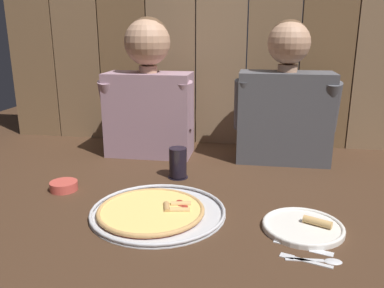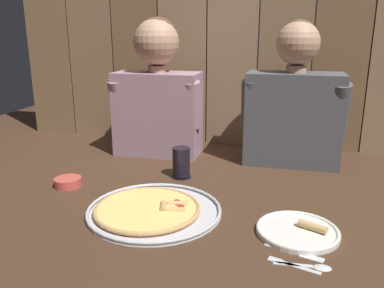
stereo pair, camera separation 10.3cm
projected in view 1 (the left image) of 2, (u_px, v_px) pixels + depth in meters
The scene contains 11 objects.
ground_plane at pixel (197, 206), 1.29m from camera, with size 3.20×3.20×0.00m, color #422B1C.
pizza_tray at pixel (156, 211), 1.23m from camera, with size 0.42×0.42×0.03m.
dinner_plate at pixel (303, 226), 1.13m from camera, with size 0.23×0.23×0.03m.
drinking_glass at pixel (178, 163), 1.52m from camera, with size 0.08×0.08×0.12m.
dipping_bowl at pixel (64, 185), 1.41m from camera, with size 0.10×0.10×0.03m.
table_fork at pixel (303, 260), 0.98m from camera, with size 0.13×0.05×0.01m.
table_knife at pixel (303, 248), 1.03m from camera, with size 0.15×0.06×0.01m.
table_spoon at pixel (324, 260), 0.98m from camera, with size 0.14×0.03×0.01m.
diner_left at pixel (149, 90), 1.75m from camera, with size 0.41×0.21×0.61m.
diner_right at pixel (285, 99), 1.66m from camera, with size 0.43×0.20×0.59m.
wooden_backdrop_wall at pixel (222, 25), 1.86m from camera, with size 2.19×0.03×1.15m.
Camera 1 is at (0.17, -1.17, 0.55)m, focal length 36.95 mm.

